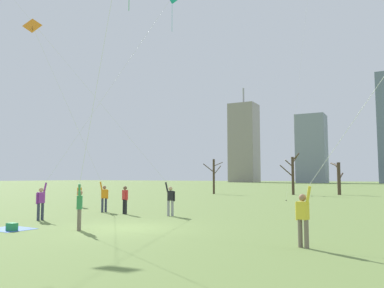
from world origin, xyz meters
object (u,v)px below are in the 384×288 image
at_px(kite_flyer_far_back_purple, 133,151).
at_px(bystander_watching_nearby, 125,198).
at_px(bare_tree_left_of_center, 293,173).
at_px(bystander_far_off_by_trees, 79,194).
at_px(bare_tree_rightmost, 339,177).
at_px(kite_flyer_midfield_right_orange, 92,168).
at_px(picnic_spot, 11,228).
at_px(bare_tree_far_right_edge, 214,175).
at_px(kite_flyer_foreground_right_yellow, 375,109).
at_px(kite_flyer_foreground_left_teal, 82,137).
at_px(kite_flyer_midfield_center_green, 88,157).

relative_size(kite_flyer_far_back_purple, bystander_watching_nearby, 9.64).
relative_size(kite_flyer_far_back_purple, bare_tree_left_of_center, 3.08).
xyz_separation_m(bystander_far_off_by_trees, bare_tree_rightmost, (14.09, 29.15, 1.27)).
relative_size(kite_flyer_midfield_right_orange, picnic_spot, 6.13).
distance_m(bystander_far_off_by_trees, bare_tree_rightmost, 32.40).
bearing_deg(kite_flyer_midfield_right_orange, bare_tree_far_right_edge, 99.08).
height_order(kite_flyer_foreground_right_yellow, kite_flyer_midfield_right_orange, kite_flyer_foreground_right_yellow).
relative_size(kite_flyer_foreground_left_teal, kite_flyer_midfield_center_green, 1.41).
height_order(kite_flyer_far_back_purple, kite_flyer_midfield_center_green, kite_flyer_far_back_purple).
xyz_separation_m(kite_flyer_foreground_left_teal, bare_tree_left_of_center, (3.80, 31.87, -1.64)).
bearing_deg(bare_tree_rightmost, picnic_spot, -101.21).
distance_m(kite_flyer_foreground_left_teal, kite_flyer_midfield_right_orange, 3.22).
height_order(kite_flyer_midfield_center_green, bare_tree_rightmost, kite_flyer_midfield_center_green).
distance_m(kite_flyer_midfield_center_green, bare_tree_far_right_edge, 35.05).
xyz_separation_m(kite_flyer_far_back_purple, bystander_watching_nearby, (-0.68, 0.21, -2.71)).
bearing_deg(kite_flyer_midfield_center_green, picnic_spot, -166.98).
xyz_separation_m(bare_tree_rightmost, bare_tree_left_of_center, (-4.99, -2.60, 0.46)).
xyz_separation_m(kite_flyer_far_back_purple, picnic_spot, (-0.58, -7.29, -3.52)).
height_order(kite_flyer_foreground_left_teal, kite_flyer_midfield_right_orange, kite_flyer_foreground_left_teal).
xyz_separation_m(bystander_watching_nearby, picnic_spot, (0.11, -7.50, -0.81)).
distance_m(bystander_watching_nearby, bare_tree_rightmost, 32.81).
bearing_deg(kite_flyer_foreground_left_teal, kite_flyer_midfield_center_green, -43.59).
height_order(picnic_spot, bare_tree_rightmost, bare_tree_rightmost).
relative_size(kite_flyer_foreground_left_teal, bare_tree_rightmost, 3.76).
distance_m(kite_flyer_far_back_purple, bare_tree_left_of_center, 29.53).
bearing_deg(kite_flyer_foreground_left_teal, kite_flyer_foreground_right_yellow, -14.65).
bearing_deg(kite_flyer_midfield_center_green, bare_tree_far_right_edge, 106.67).
relative_size(kite_flyer_midfield_right_orange, bystander_far_off_by_trees, 7.15).
xyz_separation_m(kite_flyer_midfield_center_green, bystander_watching_nearby, (-3.40, 6.73, -2.01)).
xyz_separation_m(kite_flyer_midfield_center_green, bare_tree_rightmost, (4.50, 38.56, -0.74)).
xyz_separation_m(kite_flyer_midfield_right_orange, bare_tree_far_right_edge, (-4.33, 27.09, -0.30)).
height_order(kite_flyer_foreground_left_teal, kite_flyer_midfield_center_green, kite_flyer_foreground_left_teal).
distance_m(kite_flyer_foreground_left_teal, kite_flyer_foreground_right_yellow, 14.91).
bearing_deg(kite_flyer_foreground_left_teal, bystander_far_off_by_trees, 134.91).
relative_size(kite_flyer_far_back_purple, bystander_far_off_by_trees, 9.64).
height_order(kite_flyer_far_back_purple, bare_tree_left_of_center, kite_flyer_far_back_purple).
height_order(kite_flyer_midfield_center_green, kite_flyer_foreground_right_yellow, kite_flyer_foreground_right_yellow).
distance_m(bare_tree_rightmost, bare_tree_far_right_edge, 15.38).
xyz_separation_m(kite_flyer_far_back_purple, kite_flyer_foreground_left_teal, (-1.58, -2.44, 0.67)).
bearing_deg(bare_tree_far_right_edge, kite_flyer_foreground_left_teal, -78.95).
relative_size(kite_flyer_foreground_right_yellow, kite_flyer_midfield_right_orange, 1.47).
xyz_separation_m(kite_flyer_far_back_purple, kite_flyer_midfield_right_orange, (-3.01, -0.04, -0.94)).
height_order(picnic_spot, bare_tree_far_right_edge, bare_tree_far_right_edge).
height_order(kite_flyer_foreground_left_teal, bystander_watching_nearby, kite_flyer_foreground_left_teal).
relative_size(kite_flyer_foreground_left_teal, picnic_spot, 7.99).
relative_size(kite_flyer_midfield_right_orange, bare_tree_left_of_center, 2.29).
bearing_deg(bystander_watching_nearby, bare_tree_rightmost, 76.06).
height_order(kite_flyer_foreground_right_yellow, picnic_spot, kite_flyer_foreground_right_yellow).
relative_size(kite_flyer_midfield_right_orange, bystander_watching_nearby, 7.15).
distance_m(kite_flyer_midfield_center_green, kite_flyer_midfield_right_orange, 8.65).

